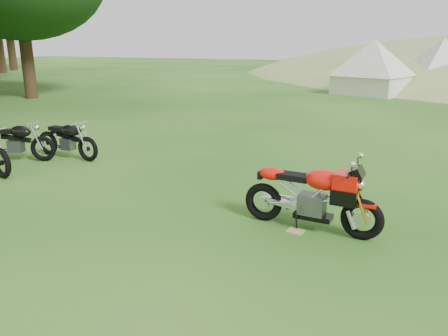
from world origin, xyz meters
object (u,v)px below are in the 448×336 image
at_px(vintage_moto_b, 14,140).
at_px(sport_motorcycle, 311,191).
at_px(tent_mid, 441,65).
at_px(plywood_board, 295,231).
at_px(tent_left, 373,67).
at_px(vintage_moto_c, 67,138).

bearing_deg(vintage_moto_b, sport_motorcycle, -29.25).
bearing_deg(tent_mid, sport_motorcycle, -121.36).
xyz_separation_m(sport_motorcycle, plywood_board, (-0.16, -0.18, -0.56)).
height_order(vintage_moto_b, tent_left, tent_left).
height_order(sport_motorcycle, tent_left, tent_left).
xyz_separation_m(sport_motorcycle, vintage_moto_c, (-5.94, 1.84, -0.11)).
xyz_separation_m(plywood_board, tent_mid, (2.97, 21.82, 1.35)).
distance_m(plywood_board, vintage_moto_b, 6.85).
bearing_deg(vintage_moto_b, tent_left, 50.07).
bearing_deg(plywood_board, tent_left, 91.14).
xyz_separation_m(tent_left, tent_mid, (3.33, 3.70, 0.02)).
relative_size(sport_motorcycle, tent_left, 0.62).
distance_m(vintage_moto_b, tent_left, 17.90).
bearing_deg(plywood_board, tent_mid, 82.26).
height_order(sport_motorcycle, tent_mid, tent_mid).
bearing_deg(sport_motorcycle, plywood_board, -126.87).
relative_size(vintage_moto_b, tent_mid, 0.57).
xyz_separation_m(plywood_board, vintage_moto_b, (-6.69, 1.39, 0.46)).
bearing_deg(tent_left, plywood_board, -68.59).
bearing_deg(tent_mid, plywood_board, -121.72).
bearing_deg(sport_motorcycle, tent_left, 97.19).
height_order(vintage_moto_b, tent_mid, tent_mid).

